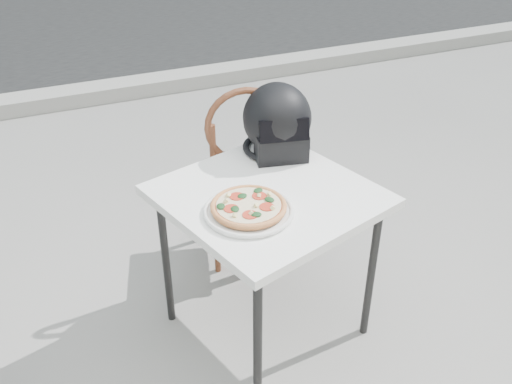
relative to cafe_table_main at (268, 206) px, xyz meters
name	(u,v)px	position (x,y,z in m)	size (l,w,h in m)	color
ground	(208,367)	(-0.32, -0.13, -0.63)	(80.00, 80.00, 0.00)	gray
curb	(88,94)	(-0.32, 2.87, -0.57)	(30.00, 0.25, 0.12)	gray
cafe_table_main	(268,206)	(0.00, 0.00, 0.00)	(0.91, 0.91, 0.70)	white
plate	(249,211)	(-0.12, -0.10, 0.07)	(0.36, 0.36, 0.02)	silver
pizza	(249,206)	(-0.12, -0.10, 0.09)	(0.36, 0.36, 0.03)	#CE844B
helmet	(277,123)	(0.17, 0.29, 0.20)	(0.35, 0.36, 0.30)	black
cafe_chair_main	(245,167)	(0.09, 0.47, -0.10)	(0.45, 0.45, 0.97)	brown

